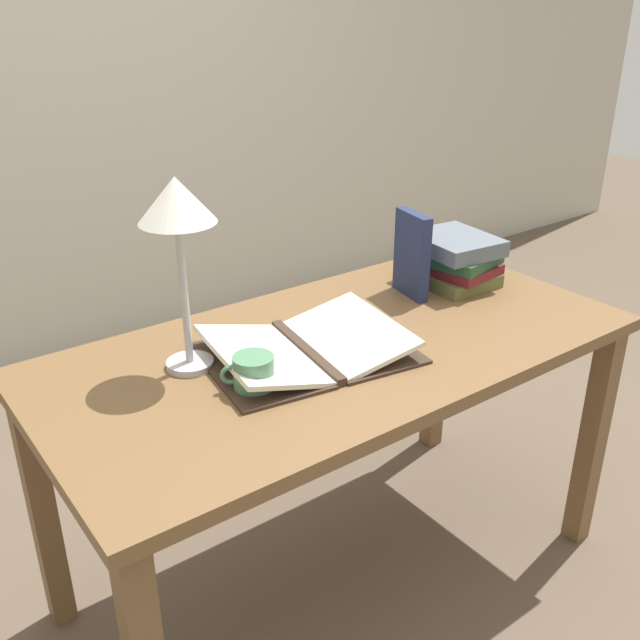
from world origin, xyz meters
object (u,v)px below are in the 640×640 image
object	(u,v)px
book_standing_upright	(412,255)
reading_lamp	(177,214)
open_book	(307,348)
coffee_mug	(253,373)
book_stack_tall	(454,259)

from	to	relation	value
book_standing_upright	reading_lamp	world-z (taller)	reading_lamp
open_book	coffee_mug	size ratio (longest dim) A/B	4.68
open_book	reading_lamp	world-z (taller)	reading_lamp
book_stack_tall	book_standing_upright	world-z (taller)	book_standing_upright
coffee_mug	book_standing_upright	bearing A→B (deg)	16.54
book_standing_upright	reading_lamp	size ratio (longest dim) A/B	0.54
book_stack_tall	reading_lamp	distance (m)	0.93
open_book	book_standing_upright	distance (m)	0.49
reading_lamp	coffee_mug	world-z (taller)	reading_lamp
open_book	book_stack_tall	size ratio (longest dim) A/B	2.02
open_book	reading_lamp	distance (m)	0.45
reading_lamp	coffee_mug	bearing A→B (deg)	-70.19
book_standing_upright	book_stack_tall	bearing A→B (deg)	7.50
book_standing_upright	coffee_mug	size ratio (longest dim) A/B	2.15
coffee_mug	open_book	bearing A→B (deg)	18.57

